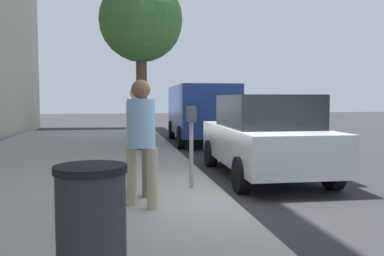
{
  "coord_description": "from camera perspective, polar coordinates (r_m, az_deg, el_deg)",
  "views": [
    {
      "loc": [
        -6.4,
        1.71,
        1.7
      ],
      "look_at": [
        1.13,
        0.35,
        1.14
      ],
      "focal_mm": 37.8,
      "sensor_mm": 36.0,
      "label": 1
    }
  ],
  "objects": [
    {
      "name": "sidewalk_slab",
      "position": [
        6.72,
        -21.28,
        -10.05
      ],
      "size": [
        28.0,
        6.0,
        0.15
      ],
      "primitive_type": "cube",
      "color": "gray",
      "rests_on": "ground_plane"
    },
    {
      "name": "pedestrian_at_meter",
      "position": [
        6.45,
        -7.53,
        -0.35
      ],
      "size": [
        0.46,
        0.38,
        1.76
      ],
      "rotation": [
        0.0,
        0.0,
        -0.96
      ],
      "color": "#726656",
      "rests_on": "sidewalk_slab"
    },
    {
      "name": "ground_plane",
      "position": [
        6.84,
        4.68,
        -10.19
      ],
      "size": [
        80.0,
        80.0,
        0.0
      ],
      "primitive_type": "plane",
      "color": "#2B2B2D",
      "rests_on": "ground"
    },
    {
      "name": "trash_bin",
      "position": [
        3.47,
        -14.0,
        -13.33
      ],
      "size": [
        0.59,
        0.59,
        1.01
      ],
      "color": "#2D2D33",
      "rests_on": "sidewalk_slab"
    },
    {
      "name": "parked_van_far",
      "position": [
        15.48,
        1.18,
        2.56
      ],
      "size": [
        5.27,
        2.27,
        2.18
      ],
      "color": "navy",
      "rests_on": "ground_plane"
    },
    {
      "name": "street_tree",
      "position": [
        12.45,
        -7.21,
        14.67
      ],
      "size": [
        2.47,
        2.47,
        5.1
      ],
      "color": "brown",
      "rests_on": "sidewalk_slab"
    },
    {
      "name": "pedestrian_bystander",
      "position": [
        5.75,
        -7.16,
        -0.55
      ],
      "size": [
        0.43,
        0.43,
        1.81
      ],
      "rotation": [
        0.0,
        0.0,
        -0.79
      ],
      "color": "tan",
      "rests_on": "sidewalk_slab"
    },
    {
      "name": "parked_sedan_near",
      "position": [
        8.82,
        10.13,
        -1.09
      ],
      "size": [
        4.45,
        2.07,
        1.77
      ],
      "color": "silver",
      "rests_on": "ground_plane"
    },
    {
      "name": "parking_meter",
      "position": [
        6.91,
        -0.1,
        -0.21
      ],
      "size": [
        0.36,
        0.12,
        1.41
      ],
      "color": "gray",
      "rests_on": "sidewalk_slab"
    }
  ]
}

